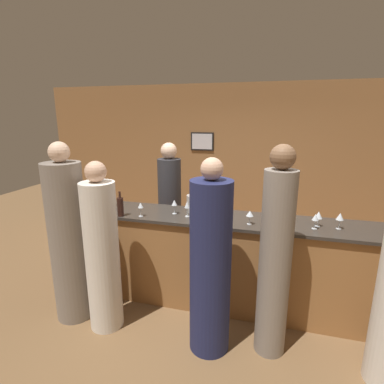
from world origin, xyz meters
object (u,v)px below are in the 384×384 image
guest_4 (69,240)px  wine_bottle_2 (113,197)px  bartender (170,210)px  guest_1 (102,254)px  guest_3 (275,260)px  wine_bottle_1 (120,206)px  guest_2 (210,266)px  ice_bucket (195,203)px  wine_bottle_0 (283,213)px

guest_4 → wine_bottle_2: (0.12, 0.77, 0.29)m
bartender → guest_1: size_ratio=1.03×
guest_3 → wine_bottle_1: guest_3 is taller
guest_3 → guest_1: bearing=-176.6°
guest_2 → ice_bucket: 1.02m
guest_1 → wine_bottle_0: guest_1 is taller
wine_bottle_1 → guest_1: bearing=-87.3°
guest_3 → wine_bottle_0: 0.70m
guest_1 → ice_bucket: 1.21m
wine_bottle_1 → ice_bucket: wine_bottle_1 is taller
ice_bucket → wine_bottle_2: bearing=-177.7°
guest_1 → wine_bottle_2: guest_1 is taller
wine_bottle_0 → ice_bucket: (-1.02, 0.12, -0.01)m
wine_bottle_1 → ice_bucket: bearing=27.4°
bartender → guest_3: size_ratio=0.93×
bartender → wine_bottle_2: bartender is taller
ice_bucket → wine_bottle_1: bearing=-152.6°
guest_2 → wine_bottle_2: bearing=150.1°
bartender → guest_4: (-0.65, -1.43, 0.04)m
guest_4 → bartender: bearing=65.4°
wine_bottle_2 → ice_bucket: bearing=2.3°
guest_1 → wine_bottle_1: (-0.02, 0.47, 0.37)m
guest_1 → guest_4: (-0.44, 0.06, 0.08)m
guest_4 → wine_bottle_0: 2.34m
guest_4 → ice_bucket: bearing=34.4°
guest_2 → guest_1: bearing=179.3°
bartender → wine_bottle_0: bearing=154.9°
guest_2 → wine_bottle_0: size_ratio=6.73×
bartender → ice_bucket: size_ratio=9.34×
wine_bottle_2 → guest_1: bearing=-68.8°
guest_1 → ice_bucket: guest_1 is taller
guest_2 → wine_bottle_1: bearing=157.4°
guest_4 → wine_bottle_1: guest_4 is taller
guest_3 → wine_bottle_0: (0.06, 0.65, 0.25)m
bartender → ice_bucket: 0.88m
ice_bucket → bartender: bearing=131.4°
guest_4 → wine_bottle_2: guest_4 is taller
guest_3 → wine_bottle_2: bearing=160.4°
guest_2 → guest_3: (0.57, 0.12, 0.08)m
guest_2 → guest_3: 0.59m
guest_2 → guest_3: bearing=11.6°
guest_3 → wine_bottle_1: 1.80m
guest_3 → bartender: bearing=137.4°
bartender → guest_3: bearing=137.4°
guest_1 → wine_bottle_0: bearing=23.0°
guest_1 → guest_2: 1.14m
guest_1 → wine_bottle_1: 0.60m
guest_4 → guest_1: bearing=-7.3°
guest_1 → guest_3: (1.72, 0.10, 0.12)m
guest_3 → ice_bucket: (-0.96, 0.77, 0.24)m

